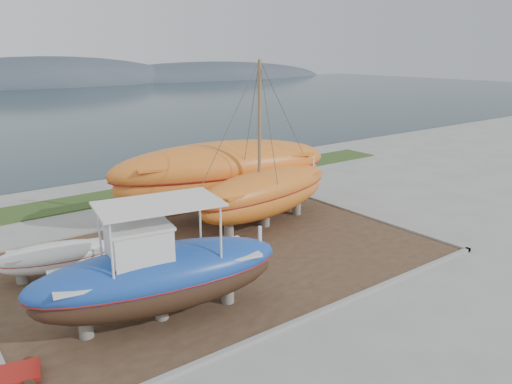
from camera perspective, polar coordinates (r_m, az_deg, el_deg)
ground at (r=18.74m, az=2.59°, el=-11.31°), size 140.00×140.00×0.00m
dirt_patch at (r=21.65m, az=-4.24°, el=-7.35°), size 18.00×12.00×0.06m
curb_frame at (r=21.63m, az=-4.24°, el=-7.24°), size 18.60×12.60×0.15m
grass_strip at (r=31.40m, az=-15.77°, el=-0.44°), size 44.00×3.00×0.08m
blue_caique at (r=16.33m, az=-11.06°, el=-7.93°), size 8.57×3.93×3.98m
white_dinghy at (r=20.95m, az=-21.86°, el=-7.31°), size 4.60×2.52×1.31m
orange_sailboat at (r=24.03m, az=1.11°, el=5.24°), size 9.13×4.13×8.10m
orange_bare_hull at (r=26.01m, az=-3.76°, el=1.29°), size 12.35×5.70×3.90m
red_trailer at (r=15.57m, az=-26.46°, el=-18.60°), size 2.61×1.72×0.34m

